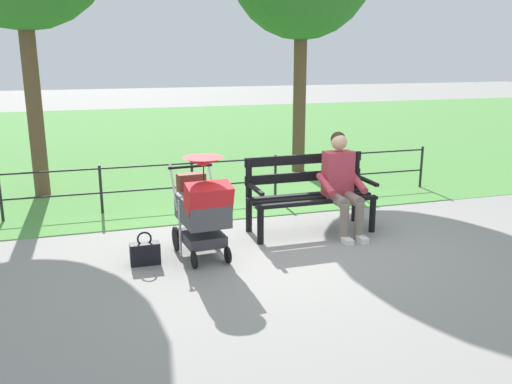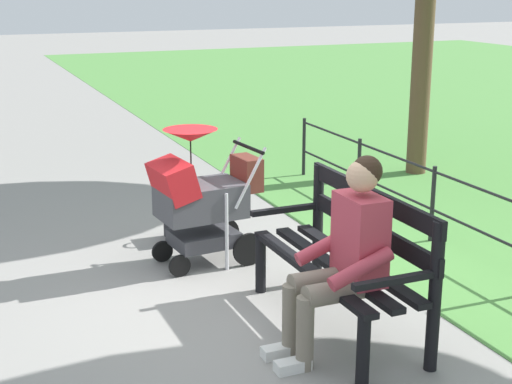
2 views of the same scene
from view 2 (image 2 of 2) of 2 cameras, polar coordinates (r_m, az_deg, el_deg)
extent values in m
plane|color=gray|center=(5.73, 2.99, -7.88)|extent=(60.00, 60.00, 0.00)
cube|color=black|center=(5.18, 7.56, -5.25)|extent=(1.60, 0.11, 0.04)
cube|color=black|center=(5.09, 5.80, -5.56)|extent=(1.60, 0.11, 0.04)
cube|color=black|center=(5.01, 3.99, -5.86)|extent=(1.60, 0.11, 0.04)
cube|color=black|center=(5.15, 8.60, -2.80)|extent=(1.60, 0.04, 0.12)
cube|color=black|center=(5.09, 8.71, -0.34)|extent=(1.60, 0.04, 0.12)
cylinder|color=black|center=(4.50, 8.10, -11.76)|extent=(0.08, 0.08, 0.45)
cylinder|color=black|center=(4.64, 13.36, -7.75)|extent=(0.08, 0.08, 0.95)
cube|color=black|center=(4.43, 10.54, -6.57)|extent=(0.05, 0.56, 0.04)
cylinder|color=black|center=(5.72, 0.35, -5.45)|extent=(0.08, 0.08, 0.45)
cylinder|color=black|center=(5.83, 4.69, -2.48)|extent=(0.08, 0.08, 0.95)
cube|color=black|center=(5.66, 2.22, -1.34)|extent=(0.05, 0.56, 0.04)
cylinder|color=slate|center=(4.63, 6.01, -7.54)|extent=(0.14, 0.40, 0.14)
cylinder|color=slate|center=(4.79, 4.85, -6.68)|extent=(0.14, 0.40, 0.14)
cylinder|color=slate|center=(4.64, 3.72, -10.61)|extent=(0.11, 0.11, 0.47)
cylinder|color=slate|center=(4.80, 2.64, -9.65)|extent=(0.11, 0.11, 0.47)
cube|color=silver|center=(4.70, 2.78, -12.97)|extent=(0.10, 0.22, 0.07)
cube|color=silver|center=(4.86, 1.74, -11.94)|extent=(0.10, 0.22, 0.07)
cube|color=#B23847|center=(4.71, 7.86, -3.52)|extent=(0.36, 0.22, 0.56)
cylinder|color=#B23847|center=(4.51, 7.93, -5.77)|extent=(0.09, 0.43, 0.23)
cylinder|color=#B23847|center=(4.87, 5.28, -4.05)|extent=(0.09, 0.43, 0.23)
sphere|color=tan|center=(4.60, 8.05, 1.19)|extent=(0.20, 0.20, 0.20)
sphere|color=black|center=(4.61, 8.38, 1.59)|extent=(0.19, 0.19, 0.19)
cylinder|color=black|center=(6.26, -0.57, -4.37)|extent=(0.06, 0.28, 0.28)
cylinder|color=black|center=(6.65, -2.40, -3.16)|extent=(0.06, 0.28, 0.28)
cylinder|color=black|center=(6.08, -5.79, -5.59)|extent=(0.05, 0.18, 0.18)
cylinder|color=black|center=(6.41, -7.09, -4.48)|extent=(0.05, 0.18, 0.18)
cube|color=#38383D|center=(6.31, -3.96, -3.48)|extent=(0.47, 0.56, 0.12)
cylinder|color=silver|center=(6.12, -2.23, -3.04)|extent=(0.03, 0.03, 0.65)
cylinder|color=silver|center=(6.51, -4.01, -1.88)|extent=(0.03, 0.03, 0.65)
cube|color=#47474C|center=(6.20, -4.18, -0.63)|extent=(0.52, 0.72, 0.28)
cube|color=red|center=(6.06, -6.30, 0.89)|extent=(0.51, 0.35, 0.33)
cylinder|color=black|center=(6.28, -0.59, 3.41)|extent=(0.52, 0.08, 0.03)
cylinder|color=silver|center=(6.09, -0.41, 1.06)|extent=(0.05, 0.30, 0.49)
cylinder|color=silver|center=(6.49, -2.30, 1.97)|extent=(0.05, 0.30, 0.49)
cone|color=red|center=(6.04, -4.98, 4.29)|extent=(0.48, 0.48, 0.10)
cylinder|color=black|center=(6.07, -4.94, 2.62)|extent=(0.01, 0.01, 0.30)
cube|color=brown|center=(6.33, -0.74, 1.44)|extent=(0.33, 0.19, 0.28)
cube|color=black|center=(6.91, -6.08, -2.68)|extent=(0.32, 0.14, 0.24)
torus|color=black|center=(6.86, -6.12, -1.33)|extent=(0.16, 0.02, 0.16)
cylinder|color=black|center=(6.96, 13.20, -0.90)|extent=(0.04, 0.04, 0.70)
cylinder|color=black|center=(8.01, 7.78, 1.56)|extent=(0.04, 0.04, 0.70)
cylinder|color=black|center=(9.13, 3.64, 3.42)|extent=(0.04, 0.04, 0.70)
cylinder|color=black|center=(6.38, 16.76, 0.14)|extent=(6.53, 0.02, 0.02)
cylinder|color=black|center=(6.48, 16.52, -2.84)|extent=(6.53, 0.02, 0.02)
cylinder|color=brown|center=(9.27, 12.47, 10.31)|extent=(0.24, 0.24, 2.95)
camera|label=1|loc=(7.74, -52.65, 9.19)|focal=37.90mm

